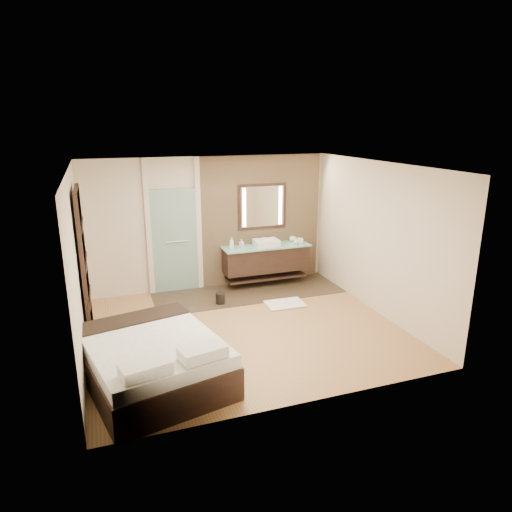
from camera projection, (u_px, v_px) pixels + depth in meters
name	position (u px, v px, depth m)	size (l,w,h in m)	color
floor	(245.00, 329.00, 7.66)	(5.00, 5.00, 0.00)	#996540
tile_strip	(248.00, 292.00, 9.30)	(3.80, 1.30, 0.01)	#32241B
stone_wall	(261.00, 220.00, 9.64)	(2.60, 0.08, 2.70)	tan
vanity	(266.00, 259.00, 9.59)	(1.85, 0.55, 0.88)	black
mirror_unit	(262.00, 206.00, 9.50)	(1.06, 0.04, 0.96)	black
frosted_door	(174.00, 237.00, 9.10)	(1.10, 0.12, 2.70)	#BEF0E7
shoji_partition	(84.00, 264.00, 7.09)	(0.06, 1.20, 2.40)	black
bed	(153.00, 360.00, 6.00)	(2.02, 2.32, 0.78)	black
bath_mat	(285.00, 304.00, 8.67)	(0.72, 0.50, 0.02)	white
waste_bin	(220.00, 298.00, 8.68)	(0.18, 0.18, 0.22)	black
tissue_box	(300.00, 241.00, 9.69)	(0.12, 0.12, 0.10)	silver
soap_bottle_a	(232.00, 243.00, 9.24)	(0.09, 0.09, 0.24)	white
soap_bottle_b	(241.00, 243.00, 9.38)	(0.07, 0.08, 0.16)	#B2B2B2
soap_bottle_c	(296.00, 241.00, 9.59)	(0.11, 0.11, 0.14)	#A8D3D1
cup	(293.00, 239.00, 9.82)	(0.14, 0.14, 0.11)	white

